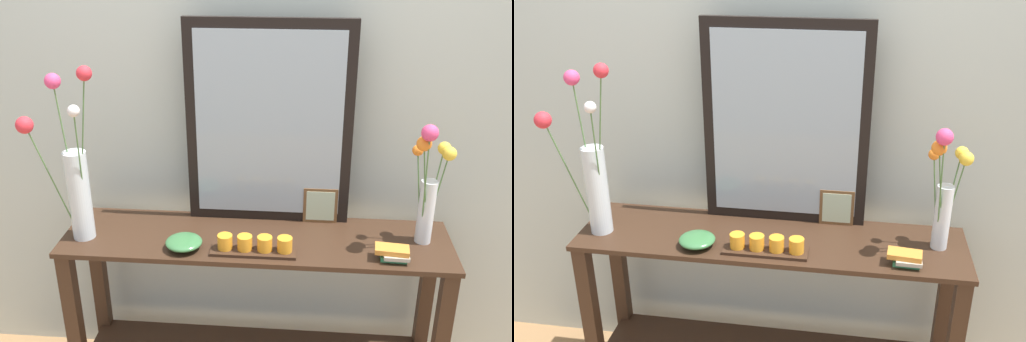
{
  "view_description": "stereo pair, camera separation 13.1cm",
  "coord_description": "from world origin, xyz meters",
  "views": [
    {
      "loc": [
        0.17,
        -1.94,
        1.92
      ],
      "look_at": [
        0.0,
        0.0,
        1.07
      ],
      "focal_mm": 40.4,
      "sensor_mm": 36.0,
      "label": 1
    },
    {
      "loc": [
        0.3,
        -1.93,
        1.92
      ],
      "look_at": [
        0.0,
        0.0,
        1.07
      ],
      "focal_mm": 40.4,
      "sensor_mm": 36.0,
      "label": 2
    }
  ],
  "objects": [
    {
      "name": "wall_back",
      "position": [
        0.0,
        0.31,
        1.35
      ],
      "size": [
        6.4,
        0.08,
        2.7
      ],
      "primitive_type": "cube",
      "color": "beige",
      "rests_on": "ground"
    },
    {
      "name": "console_table",
      "position": [
        0.0,
        0.0,
        0.48
      ],
      "size": [
        1.51,
        0.38,
        0.78
      ],
      "color": "#382316",
      "rests_on": "ground"
    },
    {
      "name": "decorative_bowl",
      "position": [
        -0.26,
        -0.11,
        0.81
      ],
      "size": [
        0.14,
        0.14,
        0.05
      ],
      "color": "#38703D",
      "rests_on": "console_table"
    },
    {
      "name": "candle_tray",
      "position": [
        0.0,
        -0.11,
        0.81
      ],
      "size": [
        0.32,
        0.09,
        0.07
      ],
      "color": "#382316",
      "rests_on": "console_table"
    },
    {
      "name": "mirror_leaning",
      "position": [
        0.04,
        0.16,
        1.19
      ],
      "size": [
        0.65,
        0.03,
        0.82
      ],
      "color": "black",
      "rests_on": "console_table"
    },
    {
      "name": "vase_right",
      "position": [
        0.64,
        0.01,
        1.03
      ],
      "size": [
        0.16,
        0.17,
        0.5
      ],
      "color": "silver",
      "rests_on": "console_table"
    },
    {
      "name": "book_stack",
      "position": [
        0.51,
        -0.12,
        0.81
      ],
      "size": [
        0.13,
        0.09,
        0.05
      ],
      "color": "#388E56",
      "rests_on": "console_table"
    },
    {
      "name": "tall_vase_left",
      "position": [
        -0.67,
        -0.06,
        1.04
      ],
      "size": [
        0.26,
        0.18,
        0.68
      ],
      "color": "silver",
      "rests_on": "console_table"
    },
    {
      "name": "picture_frame_small",
      "position": [
        0.25,
        0.15,
        0.86
      ],
      "size": [
        0.14,
        0.01,
        0.15
      ],
      "color": "brown",
      "rests_on": "console_table"
    }
  ]
}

